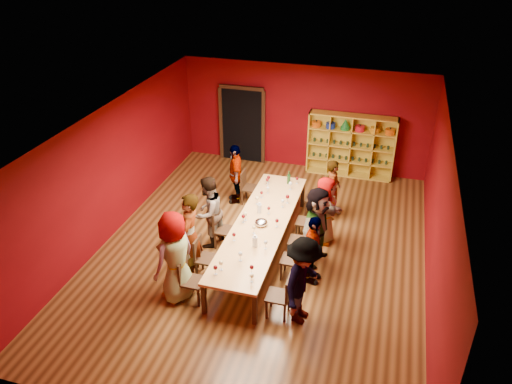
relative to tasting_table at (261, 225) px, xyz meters
The scene contains 47 objects.
room_shell 0.80m from the tasting_table, ahead, with size 7.10×9.10×3.04m.
tasting_table is the anchor object (origin of this frame).
doorway 4.80m from the tasting_table, 112.09° to the left, with size 1.40×0.17×2.30m.
shelving_unit 4.55m from the tasting_table, 72.08° to the left, with size 2.40×0.40×1.80m.
chair_person_left_0 2.07m from the tasting_table, 116.17° to the right, with size 0.42×0.42×0.89m.
person_left_0 2.20m from the tasting_table, 122.01° to the right, with size 0.92×0.50×1.88m, color #49494E.
chair_person_left_1 1.45m from the tasting_table, 129.39° to the right, with size 0.42×0.42×0.89m.
person_left_1 1.63m from the tasting_table, 136.60° to the right, with size 0.68×0.50×1.86m, color #526DA9.
chair_person_left_2 0.93m from the tasting_table, behind, with size 0.42×0.42×0.89m.
person_left_2 1.20m from the tasting_table, behind, with size 0.81×0.45×1.67m, color white.
chair_person_left_4 2.19m from the tasting_table, 114.61° to the left, with size 0.42×0.42×0.89m.
person_left_4 2.33m from the tasting_table, 121.62° to the left, with size 0.92×0.42×1.58m, color #5070A5.
chair_person_right_0 2.03m from the tasting_table, 63.26° to the right, with size 0.42×0.42×0.89m.
person_right_0 2.22m from the tasting_table, 54.80° to the right, with size 1.14×0.47×1.76m, color silver.
chair_person_right_1 1.14m from the tasting_table, 36.10° to the right, with size 0.42×0.42×0.89m.
person_right_1 1.41m from the tasting_table, 28.11° to the right, with size 0.88×0.40×1.50m, color #5A7EBA.
chair_person_right_2 0.93m from the tasting_table, ahead, with size 0.42×0.42×0.89m.
person_right_2 1.22m from the tasting_table, ahead, with size 1.64×0.47×1.77m, color silver.
chair_person_right_3 1.23m from the tasting_table, 41.59° to the left, with size 0.42×0.42×0.89m.
person_right_3 1.48m from the tasting_table, 33.06° to the left, with size 0.78×0.43×1.60m, color beige.
chair_person_right_4 2.11m from the tasting_table, 64.30° to the left, with size 0.42×0.42×0.89m.
person_right_4 2.27m from the tasting_table, 56.26° to the left, with size 0.56×0.41×1.53m, color #5F91C4.
wine_glass_0 2.01m from the tasting_table, 79.39° to the left, with size 0.07×0.07×0.18m.
wine_glass_1 0.46m from the tasting_table, 81.72° to the left, with size 0.07×0.07×0.18m.
wine_glass_2 0.88m from the tasting_table, 114.01° to the right, with size 0.08×0.08×0.19m.
wine_glass_3 1.97m from the tasting_table, 79.32° to the right, with size 0.07×0.07×0.18m.
wine_glass_4 1.95m from the tasting_table, 99.94° to the right, with size 0.08×0.08×0.21m.
wine_glass_5 1.33m from the tasting_table, 98.47° to the left, with size 0.07×0.07×0.18m.
wine_glass_6 1.79m from the tasting_table, 99.11° to the right, with size 0.09×0.09×0.22m.
wine_glass_7 1.40m from the tasting_table, 90.88° to the right, with size 0.09×0.09×0.21m.
wine_glass_8 0.41m from the tasting_table, ahead, with size 0.08×0.08×0.20m.
wine_glass_9 1.83m from the tasting_table, 99.74° to the left, with size 0.08×0.08×0.21m.
wine_glass_10 0.82m from the tasting_table, 112.32° to the left, with size 0.08×0.08×0.20m.
wine_glass_11 1.75m from the tasting_table, 80.08° to the right, with size 0.08×0.08×0.20m.
wine_glass_12 0.43m from the tasting_table, 167.67° to the right, with size 0.08×0.08×0.20m.
wine_glass_13 1.73m from the tasting_table, 100.50° to the left, with size 0.08×0.08×0.19m.
wine_glass_14 1.10m from the tasting_table, 104.96° to the left, with size 0.07×0.07×0.18m.
wine_glass_15 0.41m from the tasting_table, behind, with size 0.09×0.09×0.22m.
wine_glass_16 1.06m from the tasting_table, 70.07° to the left, with size 0.09×0.09×0.22m.
wine_glass_17 0.96m from the tasting_table, 68.88° to the right, with size 0.08×0.08×0.20m.
wine_glass_18 1.66m from the tasting_table, 80.26° to the left, with size 0.09×0.09×0.21m.
wine_glass_19 0.47m from the tasting_table, 94.92° to the right, with size 0.08×0.08×0.19m.
wine_glass_20 0.85m from the tasting_table, 69.79° to the left, with size 0.08×0.08×0.20m.
spittoon_bowl 0.14m from the tasting_table, 71.37° to the right, with size 0.28×0.28×0.16m, color silver.
carafe_a 0.46m from the tasting_table, 110.48° to the left, with size 0.13×0.13×0.25m.
carafe_b 0.87m from the tasting_table, 82.55° to the right, with size 0.13×0.13×0.26m.
wine_bottle 1.93m from the tasting_table, 84.83° to the left, with size 0.10×0.10×0.34m.
Camera 1 is at (2.39, -8.67, 6.57)m, focal length 35.00 mm.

